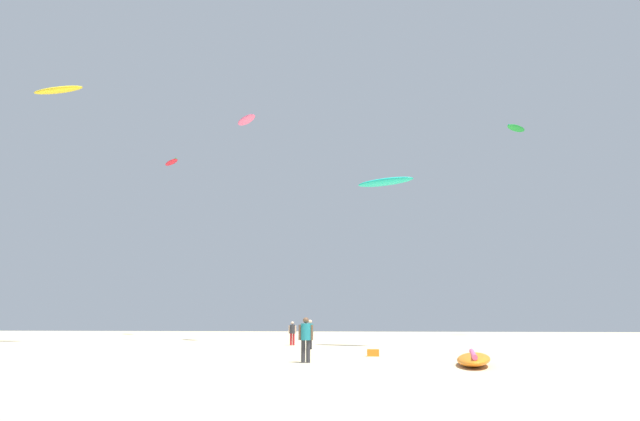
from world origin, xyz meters
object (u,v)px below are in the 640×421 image
at_px(kite_grounded_near, 473,359).
at_px(cooler_box, 373,353).
at_px(person_left, 310,332).
at_px(kite_aloft_4, 385,182).
at_px(kite_aloft_3, 246,120).
at_px(kite_aloft_0, 58,90).
at_px(kite_aloft_1, 516,128).
at_px(kite_aloft_2, 171,162).
at_px(person_foreground, 306,336).
at_px(person_midground, 292,331).

bearing_deg(kite_grounded_near, cooler_box, 128.53).
distance_m(person_left, kite_aloft_4, 11.02).
bearing_deg(kite_aloft_3, person_left, -54.14).
bearing_deg(person_left, kite_grounded_near, 137.15).
height_order(kite_aloft_0, kite_aloft_4, kite_aloft_0).
bearing_deg(kite_aloft_1, kite_aloft_2, -178.37).
relative_size(cooler_box, kite_aloft_4, 0.14).
distance_m(kite_grounded_near, kite_aloft_1, 43.80).
distance_m(kite_grounded_near, kite_aloft_0, 36.73).
bearing_deg(kite_aloft_0, kite_aloft_1, 27.39).
bearing_deg(cooler_box, person_left, 123.67).
relative_size(kite_aloft_0, kite_aloft_2, 1.58).
xyz_separation_m(person_foreground, person_midground, (-2.69, 13.95, -0.13)).
bearing_deg(person_midground, kite_aloft_0, 87.88).
bearing_deg(kite_aloft_3, kite_grounded_near, -54.07).
bearing_deg(kite_aloft_1, kite_grounded_near, -109.27).
relative_size(person_midground, kite_aloft_0, 0.34).
relative_size(kite_grounded_near, cooler_box, 7.89).
bearing_deg(person_midground, kite_aloft_1, -47.34).
bearing_deg(kite_aloft_1, person_midground, -135.74).
bearing_deg(kite_grounded_near, kite_aloft_0, 151.94).
distance_m(person_left, kite_grounded_near, 12.56).
bearing_deg(kite_aloft_2, kite_aloft_4, -42.51).
distance_m(person_foreground, kite_grounded_near, 6.50).
xyz_separation_m(person_foreground, kite_aloft_4, (3.69, 12.19, 9.56)).
distance_m(person_midground, cooler_box, 11.33).
height_order(kite_aloft_3, kite_aloft_4, kite_aloft_3).
bearing_deg(kite_aloft_3, kite_aloft_1, 32.27).
distance_m(person_midground, kite_grounded_near, 17.25).
distance_m(person_midground, kite_aloft_1, 37.01).
bearing_deg(person_foreground, kite_aloft_4, 156.95).
xyz_separation_m(kite_grounded_near, kite_aloft_1, (12.47, 35.66, 22.16)).
xyz_separation_m(person_left, cooler_box, (3.63, -5.45, -0.82)).
relative_size(person_midground, kite_grounded_near, 0.35).
distance_m(kite_aloft_3, kite_aloft_4, 14.62).
relative_size(kite_grounded_near, kite_aloft_4, 1.10).
distance_m(person_left, kite_aloft_2, 35.97).
height_order(person_midground, person_left, person_left).
bearing_deg(cooler_box, kite_aloft_4, 82.99).
relative_size(person_foreground, kite_grounded_near, 0.40).
xyz_separation_m(person_left, kite_aloft_2, (-19.01, 24.41, 18.35)).
distance_m(kite_aloft_1, kite_aloft_3, 31.42).
height_order(cooler_box, kite_aloft_0, kite_aloft_0).
bearing_deg(person_left, person_foreground, 106.91).
bearing_deg(kite_aloft_0, kite_aloft_4, -4.41).
distance_m(person_midground, kite_aloft_3, 18.13).
xyz_separation_m(kite_grounded_near, cooler_box, (-3.74, 4.69, -0.09)).
relative_size(kite_aloft_1, kite_aloft_2, 0.97).
bearing_deg(kite_grounded_near, kite_aloft_4, 101.98).
distance_m(person_left, kite_aloft_3, 20.14).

